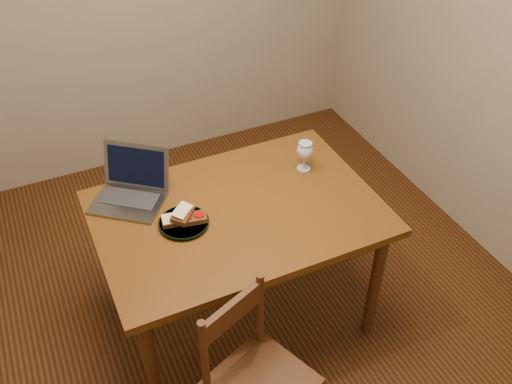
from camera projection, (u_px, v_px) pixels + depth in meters
name	position (u px, v px, depth m)	size (l,w,h in m)	color
floor	(229.00, 310.00, 3.12)	(3.20, 3.20, 0.02)	black
table	(238.00, 224.00, 2.68)	(1.30, 0.90, 0.74)	#45260B
chair	(256.00, 375.00, 2.29)	(0.50, 0.49, 0.41)	#39190C
plate	(184.00, 223.00, 2.54)	(0.23, 0.23, 0.02)	black
sandwich_cheese	(175.00, 220.00, 2.52)	(0.11, 0.07, 0.04)	#381E0C
sandwich_tomato	(193.00, 217.00, 2.53)	(0.12, 0.07, 0.04)	#381E0C
sandwich_top	(183.00, 213.00, 2.51)	(0.12, 0.07, 0.04)	#381E0C
milk_glass	(305.00, 156.00, 2.82)	(0.08, 0.08, 0.16)	white
laptop	(132.00, 185.00, 2.67)	(0.43, 0.43, 0.23)	slate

